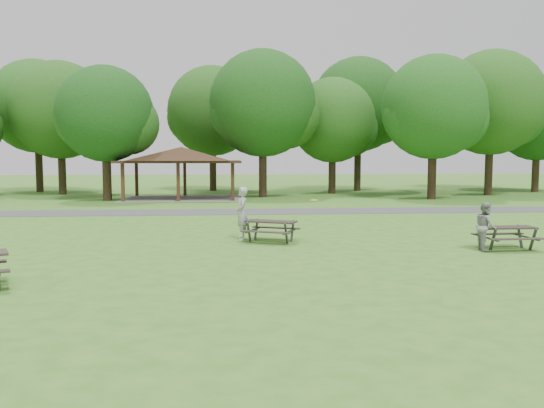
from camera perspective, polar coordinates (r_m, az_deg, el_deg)
The scene contains 19 objects.
ground at distance 15.36m, azimuth -2.53°, elevation -6.17°, with size 160.00×160.00×0.00m, color #3D7521.
asphalt_path at distance 29.21m, azimuth -3.54°, elevation -0.83°, with size 120.00×3.20×0.02m, color #454547.
pavilion at distance 39.21m, azimuth -9.72°, elevation 5.06°, with size 8.60×7.01×3.76m.
tree_row_c at distance 46.20m, azimuth -21.70°, elevation 9.07°, with size 8.19×7.80×10.67m.
tree_row_d at distance 38.61m, azimuth -17.36°, elevation 8.93°, with size 6.93×6.60×9.27m.
tree_row_e at distance 40.35m, azimuth -0.86°, elevation 10.42°, with size 8.40×8.00×11.02m.
tree_row_f at distance 44.52m, azimuth 6.64°, elevation 8.66°, with size 7.35×7.00×9.55m.
tree_row_g at distance 40.01m, azimuth 17.10°, elevation 9.59°, with size 7.77×7.40×10.25m.
tree_row_h at distance 45.71m, azimuth 22.59°, elevation 9.71°, with size 8.61×8.20×11.37m.
tree_row_i at distance 51.58m, azimuth 26.73°, elevation 7.73°, with size 7.14×6.80×9.52m.
tree_deep_a at distance 50.49m, azimuth -23.84°, elevation 9.30°, with size 8.40×8.00×11.38m.
tree_deep_b at distance 48.26m, azimuth -6.31°, elevation 9.62°, with size 8.40×8.00×11.13m.
tree_deep_c at distance 48.71m, azimuth 9.38°, elevation 10.20°, with size 8.82×8.40×11.90m.
tree_deep_d at distance 54.62m, azimuth 22.49°, elevation 8.88°, with size 8.40×8.00×11.27m.
picnic_table_middle at distance 18.73m, azimuth -0.13°, elevation -2.37°, with size 2.20×2.02×0.77m.
picnic_table_far at distance 18.85m, azimuth 23.95°, elevation -2.77°, with size 1.80×1.48×0.77m.
frisbee_in_flight at distance 18.45m, azimuth 4.53°, elevation 0.43°, with size 0.29×0.29×0.02m.
frisbee_thrower at distance 19.19m, azimuth -3.27°, elevation -1.03°, with size 0.70×0.46×1.92m, color #AAA9AC.
frisbee_catcher at distance 18.27m, azimuth 21.99°, elevation -2.25°, with size 0.76×0.59×1.57m, color gray.
Camera 1 is at (-0.54, -15.06, 2.97)m, focal length 35.00 mm.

